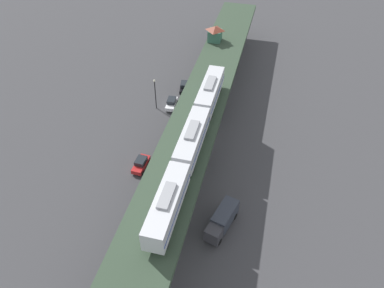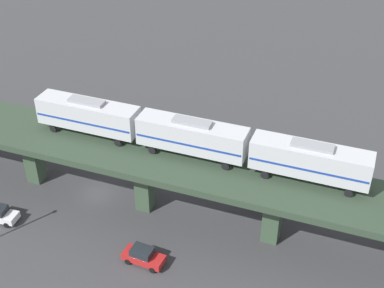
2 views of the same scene
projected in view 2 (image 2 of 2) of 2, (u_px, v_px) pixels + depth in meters
The scene contains 5 objects.
ground_plane at pixel (97, 194), 64.94m from camera, with size 400.00×400.00×0.00m, color #38383A.
elevated_viaduct at pixel (90, 149), 61.28m from camera, with size 12.24×92.27×7.78m.
subway_train at pixel (192, 136), 56.83m from camera, with size 4.38×37.28×4.45m.
street_car_red at pixel (143, 256), 55.10m from camera, with size 2.02×4.43×1.89m.
delivery_truck at pixel (265, 180), 64.46m from camera, with size 3.84×7.52×3.20m.
Camera 2 is at (42.05, 30.48, 41.11)m, focal length 50.00 mm.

